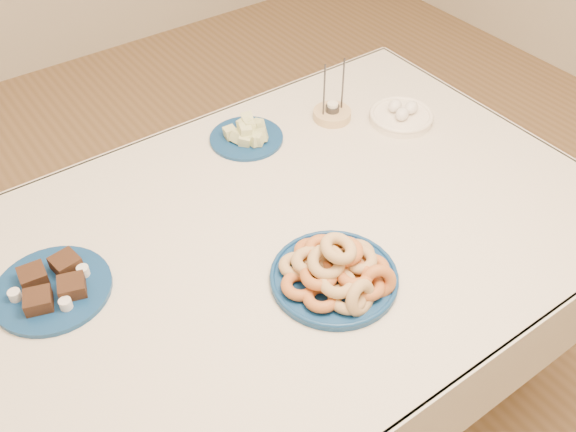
# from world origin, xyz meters

# --- Properties ---
(ground) EXTENTS (5.00, 5.00, 0.00)m
(ground) POSITION_xyz_m (0.00, 0.00, 0.00)
(ground) COLOR brown
(ground) RESTS_ON ground
(dining_table) EXTENTS (1.71, 1.11, 0.75)m
(dining_table) POSITION_xyz_m (0.00, 0.00, 0.64)
(dining_table) COLOR brown
(dining_table) RESTS_ON ground
(donut_platter) EXTENTS (0.31, 0.31, 0.13)m
(donut_platter) POSITION_xyz_m (0.02, -0.20, 0.78)
(donut_platter) COLOR navy
(donut_platter) RESTS_ON dining_table
(melon_plate) EXTENTS (0.26, 0.26, 0.07)m
(melon_plate) POSITION_xyz_m (0.16, 0.37, 0.77)
(melon_plate) COLOR navy
(melon_plate) RESTS_ON dining_table
(brownie_plate) EXTENTS (0.28, 0.28, 0.05)m
(brownie_plate) POSITION_xyz_m (-0.51, 0.14, 0.76)
(brownie_plate) COLOR navy
(brownie_plate) RESTS_ON dining_table
(candle_holder) EXTENTS (0.12, 0.12, 0.19)m
(candle_holder) POSITION_xyz_m (0.43, 0.31, 0.77)
(candle_holder) COLOR tan
(candle_holder) RESTS_ON dining_table
(egg_bowl) EXTENTS (0.25, 0.25, 0.06)m
(egg_bowl) POSITION_xyz_m (0.58, 0.18, 0.77)
(egg_bowl) COLOR white
(egg_bowl) RESTS_ON dining_table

